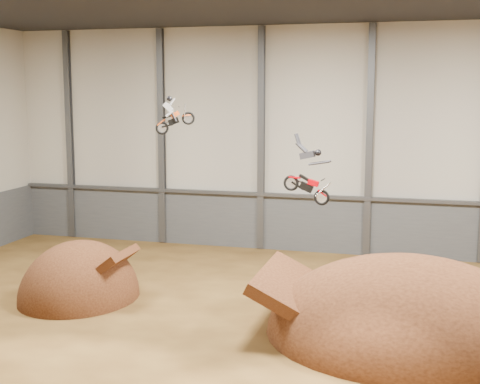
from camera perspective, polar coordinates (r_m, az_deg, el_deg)
name	(u,v)px	position (r m, az deg, el deg)	size (l,w,h in m)	color
floor	(256,335)	(28.44, 1.36, -12.07)	(40.00, 40.00, 0.00)	#492F13
back_wall	(315,140)	(41.42, 6.39, 4.40)	(40.00, 0.10, 14.00)	beige
lower_band_back	(313,224)	(42.04, 6.25, -2.76)	(39.80, 0.18, 3.50)	#4B4E52
steel_rail	(313,196)	(41.58, 6.26, -0.37)	(39.80, 0.35, 0.20)	#47494F
steel_column_0	(70,136)	(46.78, -14.33, 4.67)	(0.40, 0.36, 13.90)	#47494F
steel_column_1	(162,138)	(43.89, -6.70, 4.63)	(0.40, 0.36, 13.90)	#47494F
steel_column_2	(261,140)	(41.87, 1.82, 4.49)	(0.40, 0.36, 13.90)	#47494F
steel_column_3	(369,142)	(40.84, 10.98, 4.23)	(0.40, 0.36, 13.90)	#47494F
takeoff_ramp	(80,298)	(34.04, -13.49, -8.77)	(5.65, 6.52, 5.65)	#381B0E
landing_ramp	(406,337)	(29.00, 13.99, -11.92)	(11.59, 10.25, 6.69)	#381B0E
fmx_rider_a	(177,111)	(30.89, -5.37, 6.92)	(1.86, 0.71, 1.68)	#DF541C
fmx_rider_b	(304,169)	(31.26, 5.46, 1.95)	(3.08, 0.88, 2.64)	#BD0008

